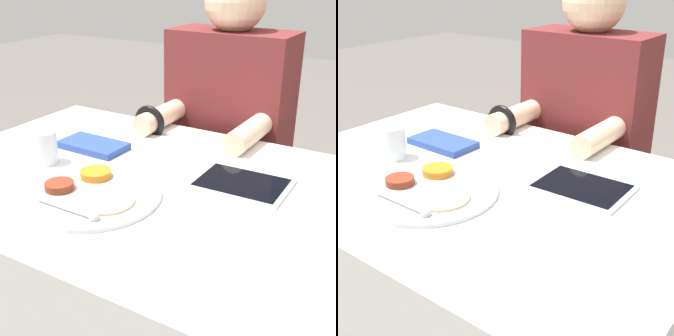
% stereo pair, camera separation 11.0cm
% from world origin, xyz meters
% --- Properties ---
extents(dining_table, '(1.16, 0.83, 0.77)m').
position_xyz_m(dining_table, '(0.00, 0.00, 0.38)').
color(dining_table, silver).
rests_on(dining_table, ground_plane).
extents(thali_tray, '(0.33, 0.33, 0.03)m').
position_xyz_m(thali_tray, '(-0.04, -0.14, 0.78)').
color(thali_tray, '#B7BABF').
rests_on(thali_tray, dining_table).
extents(red_notebook, '(0.20, 0.11, 0.02)m').
position_xyz_m(red_notebook, '(-0.23, 0.10, 0.78)').
color(red_notebook, silver).
rests_on(red_notebook, dining_table).
extents(tablet_device, '(0.23, 0.18, 0.01)m').
position_xyz_m(tablet_device, '(0.24, 0.10, 0.77)').
color(tablet_device, '#B7B7BC').
rests_on(tablet_device, dining_table).
extents(person_diner, '(0.42, 0.43, 1.26)m').
position_xyz_m(person_diner, '(-0.01, 0.57, 0.59)').
color(person_diner, black).
rests_on(person_diner, ground_plane).
extents(drinking_glass, '(0.07, 0.07, 0.09)m').
position_xyz_m(drinking_glass, '(-0.27, -0.05, 0.81)').
color(drinking_glass, silver).
rests_on(drinking_glass, dining_table).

